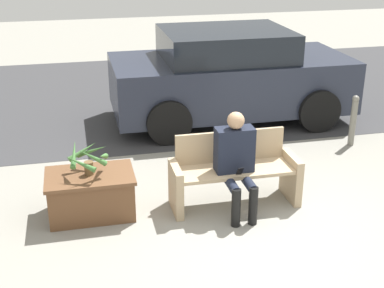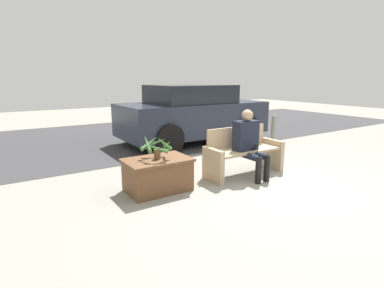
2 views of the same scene
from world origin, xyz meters
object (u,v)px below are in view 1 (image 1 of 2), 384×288
bench (234,172)px  person_seated (236,158)px  bollard_post (353,119)px  parked_car (229,76)px  potted_plant (88,157)px  planter_box (91,193)px

bench → person_seated: size_ratio=1.27×
person_seated → bollard_post: 2.80m
person_seated → parked_car: (0.83, 3.09, 0.11)m
bench → bollard_post: bearing=30.7°
person_seated → potted_plant: 1.68m
parked_car → bollard_post: (1.50, -1.55, -0.36)m
bench → person_seated: (-0.03, -0.17, 0.26)m
potted_plant → planter_box: bearing=-34.8°
bollard_post → parked_car: bearing=134.0°
person_seated → planter_box: bearing=170.9°
bench → planter_box: bearing=176.9°
bollard_post → potted_plant: bearing=-162.3°
bench → parked_car: (0.80, 2.91, 0.36)m
planter_box → person_seated: bearing=-9.1°
planter_box → parked_car: size_ratio=0.25×
planter_box → potted_plant: 0.45m
parked_car → bollard_post: 2.19m
parked_car → potted_plant: bearing=-131.4°
bench → person_seated: person_seated is taller
planter_box → bench: bearing=-3.1°
bench → potted_plant: potted_plant is taller
person_seated → planter_box: 1.72m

